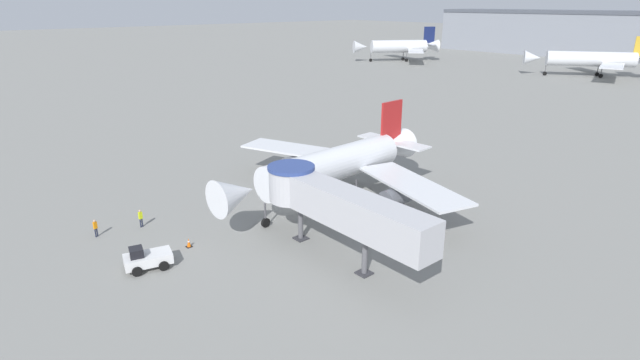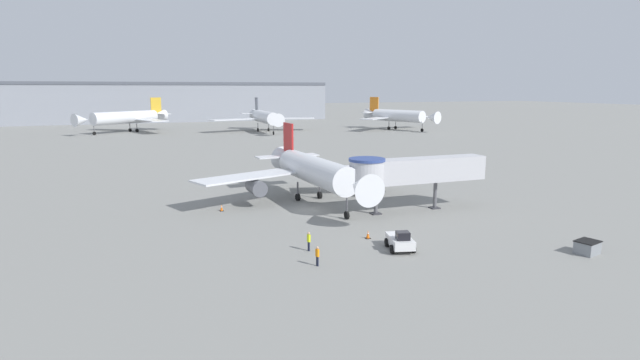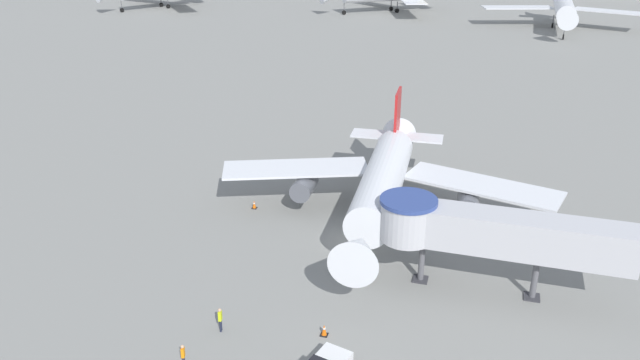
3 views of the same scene
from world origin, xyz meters
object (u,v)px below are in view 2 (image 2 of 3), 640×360
object	(u,v)px
background_jet_orange_tail	(397,116)
traffic_cone_port_wing	(222,208)
ground_crew_marshaller	(317,255)
traffic_cone_near_nose	(368,234)
service_container_gray	(587,247)
ground_crew_wing_walker	(309,240)
background_jet_gray_tail	(264,117)
main_airplane	(313,171)
jet_bridge	(408,171)
pushback_tug_white	(400,241)
background_jet_gold_tail	(127,117)

from	to	relation	value
background_jet_orange_tail	traffic_cone_port_wing	bearing A→B (deg)	-149.88
ground_crew_marshaller	traffic_cone_near_nose	bearing A→B (deg)	111.15
ground_crew_marshaller	service_container_gray	bearing A→B (deg)	61.08
ground_crew_wing_walker	background_jet_gray_tail	bearing A→B (deg)	-22.54
main_airplane	jet_bridge	bearing A→B (deg)	-47.21
pushback_tug_white	main_airplane	bearing A→B (deg)	106.48
traffic_cone_port_wing	main_airplane	bearing A→B (deg)	2.87
service_container_gray	background_jet_gold_tail	world-z (taller)	background_jet_gold_tail
ground_crew_wing_walker	service_container_gray	bearing A→B (deg)	-122.43
traffic_cone_near_nose	background_jet_orange_tail	bearing A→B (deg)	59.12
pushback_tug_white	service_container_gray	distance (m)	16.10
main_airplane	traffic_cone_near_nose	distance (m)	16.90
main_airplane	background_jet_gray_tail	xyz separation A→B (m)	(20.75, 102.20, 0.84)
jet_bridge	background_jet_orange_tail	world-z (taller)	background_jet_orange_tail
jet_bridge	ground_crew_marshaller	size ratio (longest dim) A/B	10.43
background_jet_gray_tail	service_container_gray	bearing A→B (deg)	-91.08
pushback_tug_white	background_jet_orange_tail	xyz separation A→B (m)	(64.86, 114.47, 4.02)
main_airplane	ground_crew_marshaller	bearing A→B (deg)	-112.48
main_airplane	jet_bridge	size ratio (longest dim) A/B	1.75
traffic_cone_port_wing	background_jet_gold_tail	distance (m)	117.31
main_airplane	background_jet_orange_tail	world-z (taller)	background_jet_orange_tail
traffic_cone_port_wing	ground_crew_marshaller	size ratio (longest dim) A/B	0.47
ground_crew_marshaller	background_jet_gray_tail	size ratio (longest dim) A/B	0.05
ground_crew_marshaller	pushback_tug_white	bearing A→B (deg)	82.86
main_airplane	jet_bridge	world-z (taller)	main_airplane
traffic_cone_near_nose	background_jet_gold_tail	distance (m)	134.44
background_jet_gray_tail	background_jet_orange_tail	size ratio (longest dim) A/B	1.18
traffic_cone_port_wing	ground_crew_marshaller	xyz separation A→B (m)	(3.96, -21.21, 0.58)
main_airplane	ground_crew_wing_walker	bearing A→B (deg)	-114.49
jet_bridge	background_jet_orange_tail	distance (m)	116.98
service_container_gray	traffic_cone_port_wing	size ratio (longest dim) A/B	3.00
jet_bridge	background_jet_gold_tail	world-z (taller)	background_jet_gold_tail
main_airplane	background_jet_gold_tail	xyz separation A→B (m)	(-21.33, 116.25, 0.86)
jet_bridge	traffic_cone_port_wing	size ratio (longest dim) A/B	22.24
main_airplane	ground_crew_marshaller	xyz separation A→B (m)	(-7.73, -21.80, -3.03)
ground_crew_wing_walker	jet_bridge	bearing A→B (deg)	-68.04
service_container_gray	background_jet_gray_tail	bearing A→B (deg)	87.55
ground_crew_marshaller	background_jet_orange_tail	xyz separation A→B (m)	(73.19, 115.65, 3.90)
ground_crew_wing_walker	background_jet_gold_tail	xyz separation A→B (m)	(-14.24, 134.20, 3.84)
main_airplane	background_jet_orange_tail	xyz separation A→B (m)	(65.47, 93.86, 0.86)
jet_bridge	pushback_tug_white	bearing A→B (deg)	-122.50
main_airplane	traffic_cone_port_wing	world-z (taller)	main_airplane
pushback_tug_white	traffic_cone_near_nose	size ratio (longest dim) A/B	4.86
pushback_tug_white	ground_crew_wing_walker	world-z (taller)	pushback_tug_white
traffic_cone_port_wing	pushback_tug_white	bearing A→B (deg)	-58.45
traffic_cone_port_wing	jet_bridge	bearing A→B (deg)	-20.99
main_airplane	background_jet_gold_tail	world-z (taller)	background_jet_gold_tail
traffic_cone_port_wing	service_container_gray	bearing A→B (deg)	-44.90
background_jet_gray_tail	background_jet_gold_tail	size ratio (longest dim) A/B	1.21
service_container_gray	background_jet_gray_tail	size ratio (longest dim) A/B	0.06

